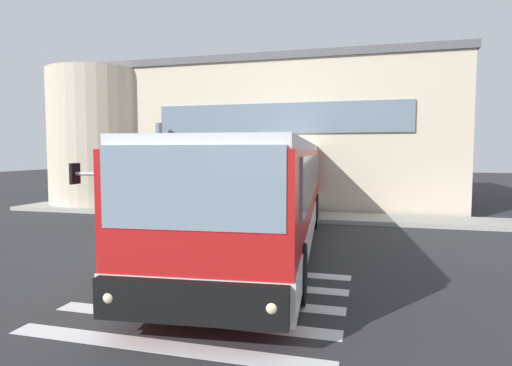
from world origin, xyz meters
The scene contains 10 objects.
ground_plane centered at (0.00, 0.00, -0.01)m, with size 80.00×90.00×0.02m, color #2B2B2D.
bay_paint_stripes centered at (2.00, -4.20, 0.00)m, with size 4.40×3.96×0.01m.
terminal_building centered at (-0.66, 11.52, 3.20)m, with size 18.03×13.80×6.42m.
boarding_curb centered at (0.00, 4.80, 0.07)m, with size 20.23×2.00×0.15m, color #9E9B93.
entry_support_column centered at (-3.98, 5.40, 1.91)m, with size 0.28×0.28×3.52m, color slate.
bus_main_foreground centered at (1.85, -0.02, 1.34)m, with size 3.67×12.35×2.70m.
passenger_near_column centered at (-3.18, 4.99, 1.08)m, with size 0.56×0.33×1.68m.
passenger_by_doorway centered at (-2.01, 4.51, 1.08)m, with size 0.59×0.24×1.68m.
passenger_at_curb_edge centered at (-1.40, 4.49, 1.08)m, with size 0.59×0.25×1.68m.
safety_bollard_yellow centered at (2.23, 3.60, 0.45)m, with size 0.18×0.18×0.90m, color yellow.
Camera 1 is at (4.49, -10.73, 2.46)m, focal length 29.81 mm.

